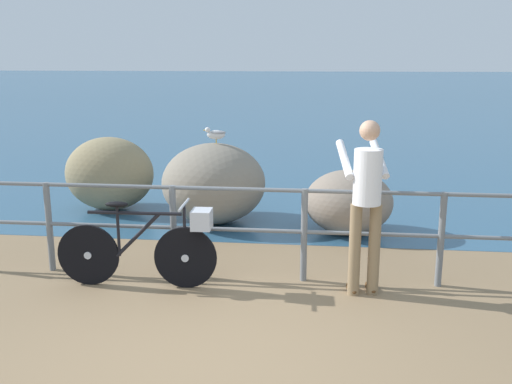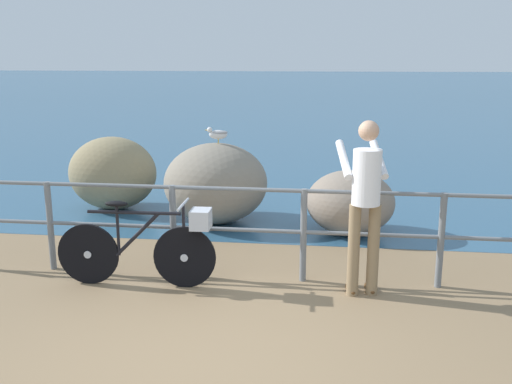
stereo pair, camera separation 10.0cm
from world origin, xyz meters
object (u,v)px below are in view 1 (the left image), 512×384
(breakwater_boulder_main, at_px, (214,183))
(breakwater_boulder_left, at_px, (110,174))
(bicycle, at_px, (150,244))
(person_at_railing, at_px, (366,199))
(breakwater_boulder_right, at_px, (349,202))
(seagull, at_px, (216,134))

(breakwater_boulder_main, distance_m, breakwater_boulder_left, 1.84)
(bicycle, xyz_separation_m, breakwater_boulder_left, (-1.54, 3.03, 0.11))
(bicycle, height_order, breakwater_boulder_left, breakwater_boulder_left)
(person_at_railing, bearing_deg, breakwater_boulder_left, 40.53)
(person_at_railing, bearing_deg, breakwater_boulder_right, -9.62)
(breakwater_boulder_main, height_order, seagull, seagull)
(breakwater_boulder_main, height_order, breakwater_boulder_left, breakwater_boulder_main)
(person_at_railing, xyz_separation_m, breakwater_boulder_left, (-3.75, 2.96, -0.42))
(seagull, bearing_deg, breakwater_boulder_left, -21.90)
(bicycle, xyz_separation_m, seagull, (0.26, 2.51, 0.84))
(bicycle, distance_m, seagull, 2.65)
(person_at_railing, xyz_separation_m, seagull, (-1.95, 2.44, 0.31))
(seagull, bearing_deg, breakwater_boulder_right, 164.08)
(breakwater_boulder_right, bearing_deg, breakwater_boulder_main, 170.51)
(person_at_railing, bearing_deg, seagull, 27.44)
(bicycle, bearing_deg, breakwater_boulder_main, 83.30)
(breakwater_boulder_left, height_order, seagull, seagull)
(bicycle, relative_size, breakwater_boulder_left, 1.22)
(bicycle, xyz_separation_m, person_at_railing, (2.20, 0.07, 0.53))
(breakwater_boulder_main, bearing_deg, person_at_railing, -50.64)
(breakwater_boulder_main, xyz_separation_m, seagull, (0.04, 0.02, 0.72))
(bicycle, height_order, breakwater_boulder_right, bicycle)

